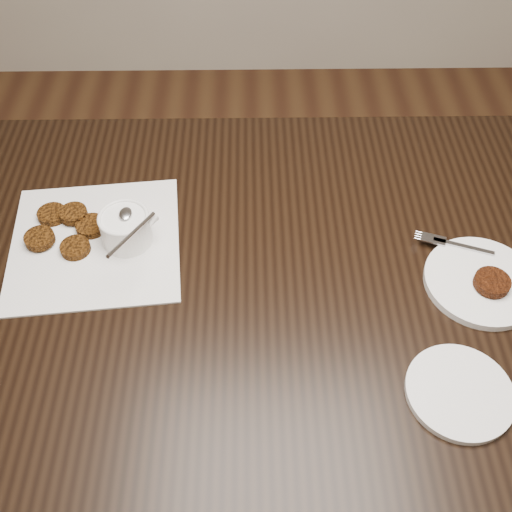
{
  "coord_description": "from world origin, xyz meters",
  "views": [
    {
      "loc": [
        -0.08,
        -0.57,
        1.64
      ],
      "look_at": [
        -0.07,
        0.13,
        0.8
      ],
      "focal_mm": 41.82,
      "sensor_mm": 36.0,
      "label": 1
    }
  ],
  "objects_px": {
    "plate_empty": "(459,392)",
    "plate_with_patty": "(482,279)",
    "napkin": "(95,243)",
    "sauce_ramekin": "(123,216)",
    "table": "(294,366)"
  },
  "relations": [
    {
      "from": "plate_empty",
      "to": "plate_with_patty",
      "type": "bearing_deg",
      "value": 67.48
    },
    {
      "from": "sauce_ramekin",
      "to": "plate_with_patty",
      "type": "bearing_deg",
      "value": -9.87
    },
    {
      "from": "table",
      "to": "sauce_ramekin",
      "type": "xyz_separation_m",
      "value": [
        -0.34,
        0.07,
        0.45
      ]
    },
    {
      "from": "napkin",
      "to": "sauce_ramekin",
      "type": "xyz_separation_m",
      "value": [
        0.07,
        0.0,
        0.07
      ]
    },
    {
      "from": "plate_empty",
      "to": "napkin",
      "type": "bearing_deg",
      "value": 152.44
    },
    {
      "from": "napkin",
      "to": "sauce_ramekin",
      "type": "bearing_deg",
      "value": 4.06
    },
    {
      "from": "table",
      "to": "plate_empty",
      "type": "distance_m",
      "value": 0.52
    },
    {
      "from": "sauce_ramekin",
      "to": "plate_with_patty",
      "type": "relative_size",
      "value": 0.64
    },
    {
      "from": "sauce_ramekin",
      "to": "plate_empty",
      "type": "distance_m",
      "value": 0.68
    },
    {
      "from": "napkin",
      "to": "plate_empty",
      "type": "xyz_separation_m",
      "value": [
        0.65,
        -0.34,
        0.0
      ]
    },
    {
      "from": "napkin",
      "to": "sauce_ramekin",
      "type": "relative_size",
      "value": 2.45
    },
    {
      "from": "table",
      "to": "plate_empty",
      "type": "bearing_deg",
      "value": -48.71
    },
    {
      "from": "sauce_ramekin",
      "to": "plate_empty",
      "type": "relative_size",
      "value": 0.77
    },
    {
      "from": "sauce_ramekin",
      "to": "plate_empty",
      "type": "bearing_deg",
      "value": -30.51
    },
    {
      "from": "sauce_ramekin",
      "to": "plate_with_patty",
      "type": "xyz_separation_m",
      "value": [
        0.67,
        -0.12,
        -0.06
      ]
    }
  ]
}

